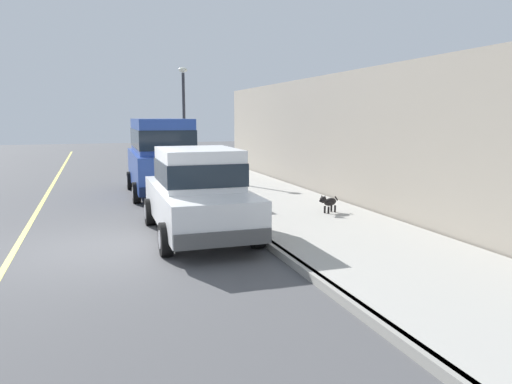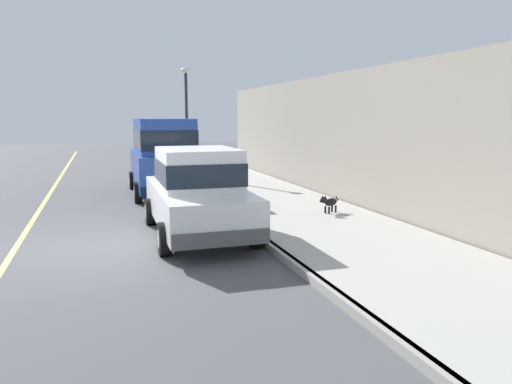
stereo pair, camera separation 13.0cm
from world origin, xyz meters
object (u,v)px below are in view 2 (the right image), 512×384
at_px(fire_hydrant, 218,183).
at_px(car_white_sedan, 198,191).
at_px(dog_black, 329,202).
at_px(street_lamp, 186,109).
at_px(car_blue_van, 163,153).

bearing_deg(fire_hydrant, car_white_sedan, -108.30).
bearing_deg(fire_hydrant, dog_black, -63.90).
bearing_deg(car_white_sedan, fire_hydrant, 71.70).
height_order(dog_black, street_lamp, street_lamp).
distance_m(car_blue_van, dog_black, 6.45).
relative_size(dog_black, street_lamp, 0.16).
height_order(car_white_sedan, street_lamp, street_lamp).
xyz_separation_m(fire_hydrant, street_lamp, (-0.10, 4.99, 2.43)).
bearing_deg(street_lamp, car_blue_van, -111.51).
xyz_separation_m(dog_black, fire_hydrant, (-1.97, 4.01, 0.05)).
relative_size(car_blue_van, fire_hydrant, 6.79).
bearing_deg(car_blue_van, street_lamp, 68.49).
bearing_deg(car_blue_van, fire_hydrant, -39.90).
bearing_deg(street_lamp, dog_black, -77.07).
bearing_deg(fire_hydrant, car_blue_van, 140.10).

